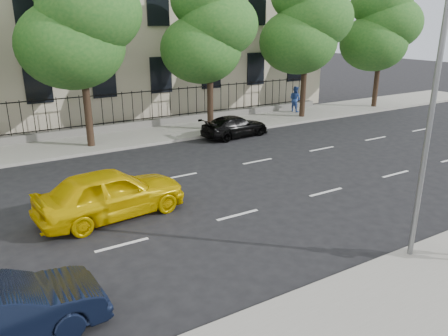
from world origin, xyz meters
name	(u,v)px	position (x,y,z in m)	size (l,w,h in m)	color
ground	(284,246)	(0.00, 0.00, 0.00)	(120.00, 120.00, 0.00)	black
near_sidewalk	(402,321)	(0.00, -4.00, 0.07)	(60.00, 4.00, 0.15)	gray
far_sidewalk	(124,138)	(0.00, 14.00, 0.07)	(60.00, 4.00, 0.15)	gray
lane_markings	(205,193)	(0.00, 4.75, 0.01)	(49.60, 4.62, 0.01)	silver
iron_fence	(114,122)	(0.00, 15.70, 0.65)	(30.00, 0.50, 2.20)	slate
street_light	(419,65)	(2.50, -1.77, 5.15)	(0.25, 3.32, 8.05)	slate
tree_c	(78,16)	(-1.96, 13.36, 6.41)	(5.89, 5.50, 9.80)	#382619
tree_d	(209,28)	(5.04, 13.36, 5.84)	(5.34, 4.94, 8.84)	#382619
tree_e	(306,21)	(12.04, 13.36, 6.20)	(5.71, 5.31, 9.46)	#382619
tree_f	(381,26)	(19.04, 13.36, 5.88)	(5.52, 5.12, 9.01)	#382619
yellow_taxi	(111,193)	(-3.61, 4.59, 0.83)	(1.96, 4.87, 1.66)	#DDB602
black_sedan	(235,126)	(5.56, 11.40, 0.59)	(1.65, 4.07, 1.18)	black
pedestrian_far	(295,99)	(12.62, 14.69, 1.03)	(0.85, 0.67, 1.76)	#2A4895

